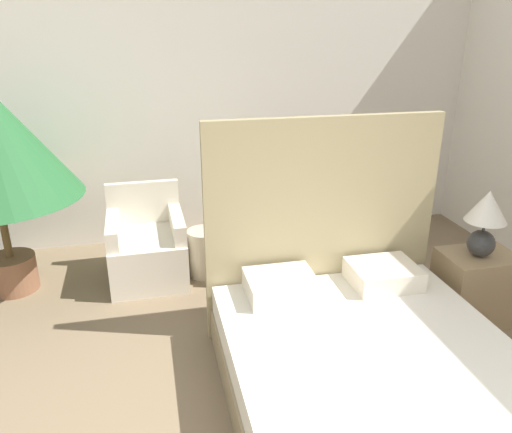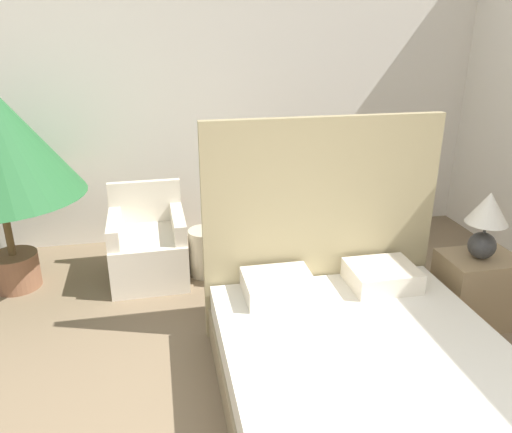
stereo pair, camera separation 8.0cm
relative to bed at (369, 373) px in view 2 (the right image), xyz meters
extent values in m
cube|color=silver|center=(-0.46, 2.79, 1.18)|extent=(10.00, 0.06, 2.90)
cube|color=#8C7A5B|center=(0.00, -0.13, -0.15)|extent=(1.61, 2.06, 0.23)
cube|color=silver|center=(0.00, -0.13, 0.06)|extent=(1.58, 2.02, 0.19)
cube|color=tan|center=(0.00, 0.93, 0.50)|extent=(1.64, 0.06, 1.54)
cube|color=silver|center=(-0.36, 0.68, 0.22)|extent=(0.45, 0.37, 0.14)
cube|color=silver|center=(0.36, 0.68, 0.22)|extent=(0.45, 0.37, 0.14)
cube|color=beige|center=(-1.21, 1.90, -0.07)|extent=(0.65, 0.71, 0.41)
cube|color=beige|center=(-1.22, 2.21, 0.33)|extent=(0.63, 0.07, 0.38)
cube|color=beige|center=(-1.47, 1.89, 0.22)|extent=(0.11, 0.63, 0.17)
cube|color=beige|center=(-0.94, 1.90, 0.22)|extent=(0.11, 0.63, 0.17)
cube|color=beige|center=(-0.23, 1.90, -0.07)|extent=(0.67, 0.73, 0.41)
cube|color=beige|center=(-0.21, 2.21, 0.33)|extent=(0.63, 0.10, 0.38)
cube|color=beige|center=(-0.49, 1.91, 0.22)|extent=(0.14, 0.63, 0.17)
cube|color=beige|center=(0.04, 1.88, 0.22)|extent=(0.14, 0.63, 0.17)
cylinder|color=brown|center=(-2.31, 1.96, -0.12)|extent=(0.38, 0.38, 0.30)
cylinder|color=brown|center=(-2.31, 1.96, 0.29)|extent=(0.06, 0.06, 0.52)
cube|color=#937A56|center=(1.14, 0.73, 0.00)|extent=(0.52, 0.40, 0.53)
sphere|color=#333333|center=(1.12, 0.72, 0.36)|extent=(0.19, 0.19, 0.19)
cylinder|color=#333333|center=(1.12, 0.72, 0.49)|extent=(0.02, 0.02, 0.08)
cone|color=silver|center=(1.12, 0.72, 0.64)|extent=(0.29, 0.29, 0.22)
cylinder|color=#B7AD93|center=(-0.72, 1.88, -0.06)|extent=(0.30, 0.30, 0.42)
camera|label=1|loc=(-1.15, -2.09, 1.83)|focal=35.00mm
camera|label=2|loc=(-1.07, -2.10, 1.83)|focal=35.00mm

